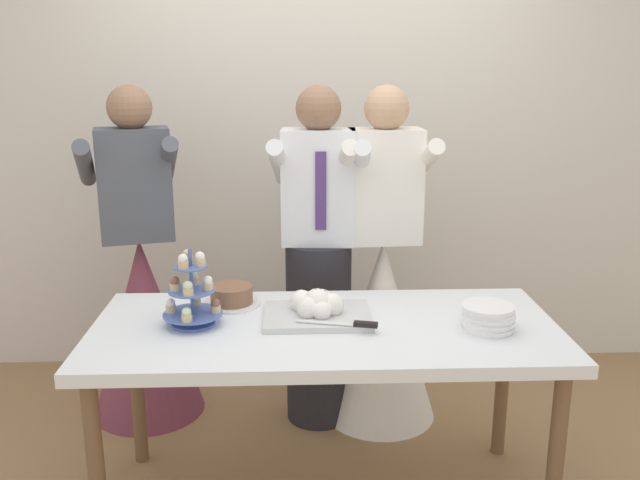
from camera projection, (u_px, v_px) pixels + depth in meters
rear_wall at (314, 118)px, 3.83m from camera, size 5.20×0.10×2.90m
dessert_table at (325, 343)px, 2.63m from camera, size 1.80×0.80×0.78m
cupcake_stand at (192, 296)px, 2.58m from camera, size 0.23×0.23×0.31m
main_cake_tray at (317, 309)px, 2.66m from camera, size 0.43×0.33×0.12m
plate_stack at (488, 317)px, 2.55m from camera, size 0.20×0.20×0.10m
round_cake at (232, 296)px, 2.81m from camera, size 0.24×0.24×0.08m
person_groom at (318, 277)px, 3.28m from camera, size 0.49×0.52×1.66m
person_bride at (382, 307)px, 3.34m from camera, size 0.56×0.56×1.66m
person_guest at (143, 304)px, 3.38m from camera, size 0.59×0.58×1.66m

